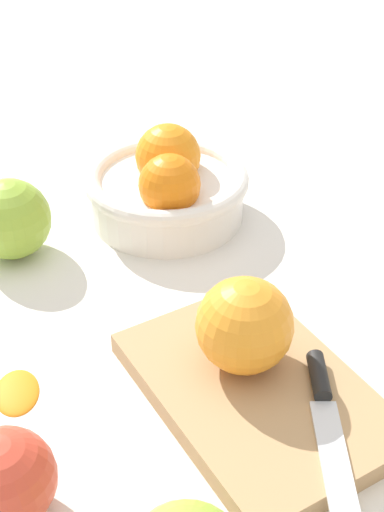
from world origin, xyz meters
name	(u,v)px	position (x,y,z in m)	size (l,w,h in m)	color
ground_plane	(138,367)	(0.00, 0.00, 0.00)	(2.40, 2.40, 0.00)	silver
bowl	(167,186)	(-0.19, 0.14, 0.04)	(0.18, 0.18, 0.10)	white
cutting_board	(256,391)	(0.08, 0.06, 0.01)	(0.22, 0.15, 0.02)	tan
orange_on_board	(245,325)	(0.06, 0.07, 0.06)	(0.08, 0.08, 0.08)	orange
knife	(325,410)	(0.14, 0.08, 0.02)	(0.14, 0.10, 0.01)	silver
apple_front_right	(5,479)	(0.07, -0.14, 0.03)	(0.07, 0.07, 0.07)	#D6422D
apple_mid_left	(10,219)	(-0.21, -0.02, 0.04)	(0.08, 0.08, 0.08)	#8EB738
citrus_peel	(16,389)	(-0.03, -0.10, 0.00)	(0.05, 0.04, 0.01)	orange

